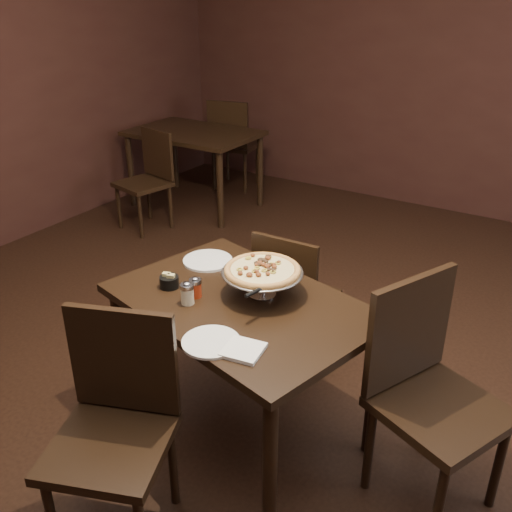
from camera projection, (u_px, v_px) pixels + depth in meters
The scene contains 16 objects.
room at pixel (285, 152), 2.26m from camera, with size 6.04×7.04×2.84m.
dining_table at pixel (241, 319), 2.58m from camera, with size 1.32×1.04×0.73m.
background_table at pixel (194, 141), 5.41m from camera, with size 1.18×0.79×0.74m.
pizza_stand at pixel (262, 270), 2.53m from camera, with size 0.37×0.37×0.15m.
parmesan_shaker at pixel (187, 293), 2.50m from camera, with size 0.06×0.06×0.11m.
pepper_flake_shaker at pixel (196, 288), 2.55m from camera, with size 0.06×0.06×0.10m.
packet_caddy at pixel (169, 281), 2.64m from camera, with size 0.09×0.09×0.07m.
napkin_stack at pixel (243, 350), 2.19m from camera, with size 0.15×0.15×0.02m, color white.
plate_left at pixel (208, 261), 2.89m from camera, with size 0.25×0.25×0.01m, color white.
plate_near at pixel (211, 342), 2.24m from camera, with size 0.23×0.23×0.01m, color white.
serving_spatula at pixel (255, 292), 2.36m from camera, with size 0.12×0.12×0.02m.
chair_far at pixel (293, 294), 3.16m from camera, with size 0.39×0.39×0.82m.
chair_near at pixel (116, 420), 2.17m from camera, with size 0.56×0.56×0.92m.
chair_side at pixel (428, 387), 2.30m from camera, with size 0.60×0.60×0.98m.
bg_chair_far at pixel (233, 141), 5.93m from camera, with size 0.51×0.51×0.94m.
bg_chair_near at pixel (149, 176), 5.00m from camera, with size 0.48×0.48×0.86m.
Camera 1 is at (1.14, -1.91, 2.01)m, focal length 40.00 mm.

